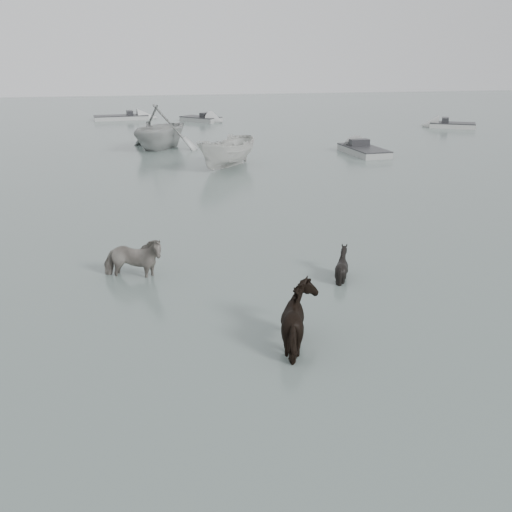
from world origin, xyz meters
name	(u,v)px	position (x,y,z in m)	size (l,w,h in m)	color
ground	(226,325)	(0.00, 0.00, 0.00)	(140.00, 140.00, 0.00)	#52615D
pony_pinto	(132,252)	(-1.89, 3.16, 0.69)	(0.75, 1.64, 1.39)	black
pony_dark	(304,310)	(1.38, -1.11, 0.73)	(1.45, 1.24, 1.46)	black
pony_black	(342,257)	(3.34, 2.10, 0.55)	(0.89, 1.00, 1.10)	black
rowboat_trail	(160,125)	(-0.13, 24.10, 1.36)	(4.47, 5.18, 2.73)	#A8ABA8
boat_small	(227,151)	(2.79, 17.33, 0.84)	(1.63, 4.33, 1.67)	beige
skiff_port	(364,147)	(11.02, 19.73, 0.38)	(5.32, 1.60, 0.75)	gray
skiff_mid	(201,117)	(3.82, 37.91, 0.38)	(4.65, 1.60, 0.75)	#949694
skiff_star	(453,123)	(22.21, 29.68, 0.38)	(4.60, 1.60, 0.75)	#B9B8B4
skiff_far	(121,115)	(-2.74, 40.44, 0.38)	(6.24, 1.60, 0.75)	#A5A7A4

